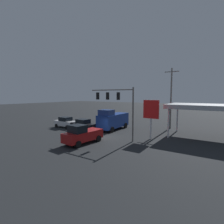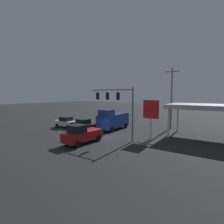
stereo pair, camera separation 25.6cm
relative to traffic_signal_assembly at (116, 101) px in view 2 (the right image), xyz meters
The scene contains 9 objects.
ground_plane 5.52m from the traffic_signal_assembly, ahead, with size 200.00×200.00×0.00m, color black.
traffic_signal_assembly is the anchor object (origin of this frame).
utility_pole 12.20m from the traffic_signal_assembly, 109.21° to the right, with size 2.40×0.26×10.51m.
gas_station_canopy 12.41m from the traffic_signal_assembly, 144.60° to the right, with size 10.16×6.29×4.65m.
price_sign 4.81m from the traffic_signal_assembly, 146.53° to the right, with size 2.12×0.27×5.26m.
pickup_parked 6.23m from the traffic_signal_assembly, 60.35° to the left, with size 2.58×5.34×2.40m.
delivery_truck 7.09m from the traffic_signal_assembly, 52.18° to the right, with size 2.62×6.83×3.58m.
sedan_far 13.01m from the traffic_signal_assembly, ahead, with size 4.44×2.14×1.93m.
sedan_waiting 8.80m from the traffic_signal_assembly, 12.14° to the right, with size 4.53×2.33×1.93m.
Camera 2 is at (-14.54, 19.51, 5.99)m, focal length 28.00 mm.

